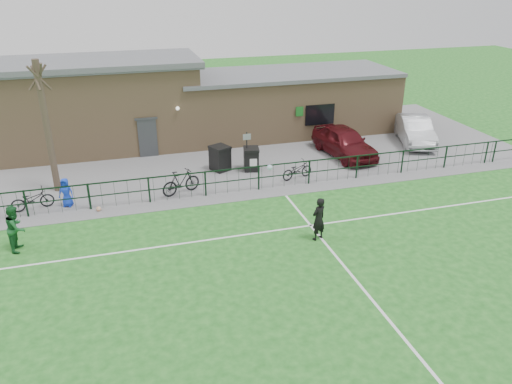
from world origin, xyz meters
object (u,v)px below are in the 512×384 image
object	(u,v)px
car_maroon	(344,142)
sign_post	(247,151)
bicycle_e	(297,170)
bicycle_c	(32,199)
spectator_child	(66,192)
outfield_player	(16,228)
wheelie_bin_left	(220,159)
ball_ground	(99,209)
bicycle_d	(181,182)
wheelie_bin_right	(251,160)
bare_tree	(47,128)
car_silver	(415,130)

from	to	relation	value
car_maroon	sign_post	bearing A→B (deg)	179.46
bicycle_e	bicycle_c	bearing A→B (deg)	75.26
spectator_child	outfield_player	xyz separation A→B (m)	(-1.50, -3.32, 0.22)
car_maroon	outfield_player	xyz separation A→B (m)	(-15.75, -5.84, 0.06)
spectator_child	outfield_player	distance (m)	3.65
wheelie_bin_left	bicycle_e	xyz separation A→B (m)	(3.36, -2.17, -0.15)
car_maroon	ball_ground	xyz separation A→B (m)	(-12.96, -3.39, -0.71)
bicycle_d	outfield_player	size ratio (longest dim) A/B	1.08
wheelie_bin_right	bicycle_d	xyz separation A→B (m)	(-3.86, -1.95, 0.02)
bicycle_e	spectator_child	bearing A→B (deg)	75.66
bare_tree	outfield_player	size ratio (longest dim) A/B	3.42
sign_post	bicycle_c	xyz separation A→B (m)	(-9.98, -1.90, -0.54)
bicycle_d	spectator_child	size ratio (longest dim) A/B	1.48
wheelie_bin_right	ball_ground	world-z (taller)	wheelie_bin_right
wheelie_bin_left	spectator_child	world-z (taller)	spectator_child
spectator_child	bicycle_e	bearing A→B (deg)	18.90
wheelie_bin_right	outfield_player	xyz separation A→B (m)	(-10.29, -5.20, 0.31)
bicycle_d	spectator_child	distance (m)	4.93
bare_tree	bicycle_d	distance (m)	6.30
car_maroon	wheelie_bin_left	bearing A→B (deg)	175.56
car_maroon	spectator_child	size ratio (longest dim) A/B	3.67
bicycle_d	ball_ground	size ratio (longest dim) A/B	8.90
sign_post	bicycle_e	distance (m)	2.79
car_maroon	bicycle_d	bearing A→B (deg)	-170.58
car_silver	bicycle_d	xyz separation A→B (m)	(-14.26, -3.51, -0.20)
bicycle_c	bicycle_d	world-z (taller)	bicycle_d
bicycle_e	outfield_player	bearing A→B (deg)	90.80
outfield_player	ball_ground	distance (m)	3.79
wheelie_bin_left	spectator_child	bearing A→B (deg)	173.02
bicycle_e	ball_ground	xyz separation A→B (m)	(-9.35, -1.02, -0.36)
bare_tree	wheelie_bin_left	distance (m)	8.18
bicycle_e	outfield_player	distance (m)	12.63
bare_tree	bicycle_c	xyz separation A→B (m)	(-0.85, -1.84, -2.52)
sign_post	bare_tree	bearing A→B (deg)	-179.58
bicycle_d	outfield_player	distance (m)	7.21
sign_post	bicycle_d	bearing A→B (deg)	-150.88
bare_tree	wheelie_bin_right	world-z (taller)	bare_tree
car_silver	bicycle_c	xyz separation A→B (m)	(-20.59, -3.37, -0.31)
sign_post	bicycle_c	bearing A→B (deg)	-169.21
wheelie_bin_left	car_maroon	bearing A→B (deg)	-22.94
sign_post	car_silver	world-z (taller)	sign_post
bicycle_e	ball_ground	bearing A→B (deg)	81.09
wheelie_bin_left	outfield_player	distance (m)	10.43
outfield_player	bicycle_c	bearing A→B (deg)	5.08
car_silver	bicycle_c	bearing A→B (deg)	-151.28
wheelie_bin_right	bicycle_c	xyz separation A→B (m)	(-10.18, -1.82, -0.09)
wheelie_bin_left	car_silver	bearing A→B (deg)	-19.24
bicycle_c	ball_ground	world-z (taller)	bicycle_c
wheelie_bin_right	spectator_child	world-z (taller)	spectator_child
car_silver	bicycle_d	bearing A→B (deg)	-146.76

